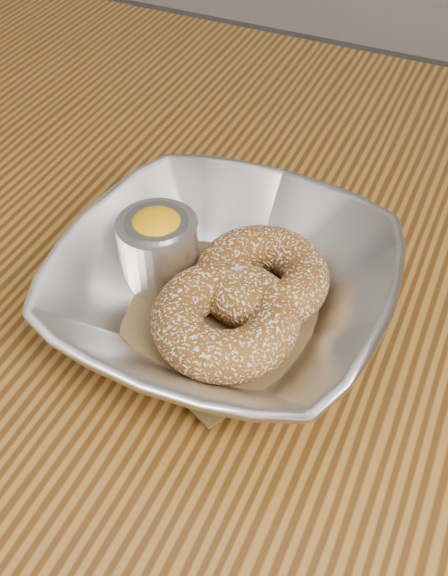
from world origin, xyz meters
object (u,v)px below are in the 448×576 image
at_px(donut_back, 262,277).
at_px(donut_front, 225,319).
at_px(ramekin, 159,245).
at_px(table, 280,361).
at_px(serving_bowl, 224,289).

bearing_deg(donut_back, donut_front, -97.54).
distance_m(donut_front, ramekin, 0.08).
xyz_separation_m(donut_back, donut_front, (-0.01, -0.05, 0.00)).
bearing_deg(table, donut_front, -102.05).
xyz_separation_m(serving_bowl, donut_front, (0.01, -0.02, -0.00)).
relative_size(table, donut_front, 11.85).
bearing_deg(ramekin, table, 24.84).
xyz_separation_m(donut_back, ramekin, (-0.08, -0.01, 0.01)).
distance_m(donut_back, ramekin, 0.08).
bearing_deg(donut_front, table, 77.95).
bearing_deg(ramekin, donut_front, -28.44).
bearing_deg(table, ramekin, -155.16).
xyz_separation_m(serving_bowl, donut_back, (0.02, 0.02, -0.00)).
xyz_separation_m(donut_front, ramekin, (-0.07, 0.04, 0.01)).
distance_m(serving_bowl, donut_back, 0.03).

